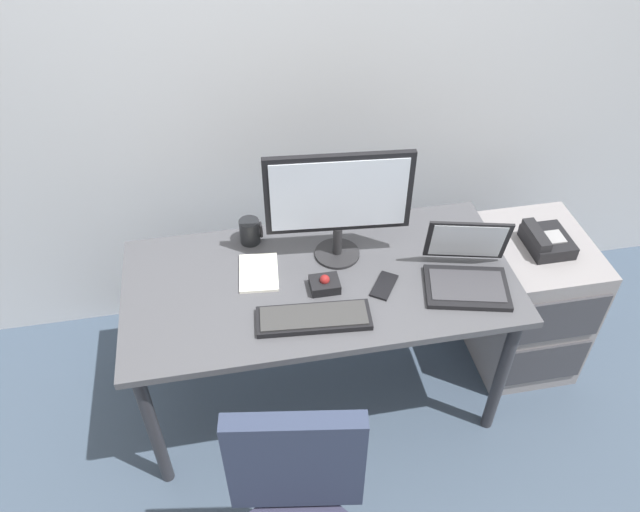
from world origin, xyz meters
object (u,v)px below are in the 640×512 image
object	(u,v)px
desk_phone	(546,241)
keyboard	(314,318)
monitor_main	(339,199)
paper_notepad	(259,273)
laptop	(467,270)
coffee_mug	(250,231)
cell_phone	(384,286)
file_cabinet	(526,300)
trackball_mouse	(325,284)

from	to	relation	value
desk_phone	keyboard	world-z (taller)	desk_phone
monitor_main	paper_notepad	world-z (taller)	monitor_main
laptop	coffee_mug	world-z (taller)	laptop
monitor_main	paper_notepad	distance (m)	0.42
laptop	coffee_mug	size ratio (longest dim) A/B	3.49
desk_phone	cell_phone	size ratio (longest dim) A/B	1.41
file_cabinet	laptop	size ratio (longest dim) A/B	1.84
desk_phone	paper_notepad	xyz separation A→B (m)	(-1.19, 0.01, 0.01)
laptop	cell_phone	size ratio (longest dim) A/B	2.59
file_cabinet	coffee_mug	bearing A→B (deg)	170.88
file_cabinet	trackball_mouse	xyz separation A→B (m)	(-0.96, -0.13, 0.40)
paper_notepad	file_cabinet	bearing A→B (deg)	0.30
monitor_main	keyboard	size ratio (longest dim) A/B	1.31
file_cabinet	paper_notepad	size ratio (longest dim) A/B	3.25
keyboard	laptop	size ratio (longest dim) A/B	1.14
desk_phone	monitor_main	size ratio (longest dim) A/B	0.36
desk_phone	keyboard	bearing A→B (deg)	-165.35
monitor_main	cell_phone	xyz separation A→B (m)	(0.14, -0.21, -0.27)
file_cabinet	keyboard	world-z (taller)	keyboard
keyboard	trackball_mouse	xyz separation A→B (m)	(0.07, 0.15, 0.01)
file_cabinet	coffee_mug	xyz separation A→B (m)	(-1.21, 0.19, 0.43)
file_cabinet	coffee_mug	distance (m)	1.30
trackball_mouse	coffee_mug	world-z (taller)	coffee_mug
keyboard	coffee_mug	bearing A→B (deg)	110.21
keyboard	laptop	bearing A→B (deg)	9.24
trackball_mouse	paper_notepad	distance (m)	0.27
monitor_main	coffee_mug	bearing A→B (deg)	155.76
file_cabinet	laptop	distance (m)	0.64
desk_phone	coffee_mug	distance (m)	1.22
file_cabinet	monitor_main	world-z (taller)	monitor_main
paper_notepad	laptop	bearing A→B (deg)	-13.05
laptop	paper_notepad	world-z (taller)	laptop
monitor_main	coffee_mug	world-z (taller)	monitor_main
monitor_main	trackball_mouse	bearing A→B (deg)	-115.60
desk_phone	file_cabinet	bearing A→B (deg)	63.22
file_cabinet	desk_phone	xyz separation A→B (m)	(-0.01, -0.02, 0.37)
keyboard	coffee_mug	size ratio (longest dim) A/B	3.99
trackball_mouse	cell_phone	world-z (taller)	trackball_mouse
desk_phone	laptop	bearing A→B (deg)	-157.97
coffee_mug	paper_notepad	bearing A→B (deg)	-87.59
cell_phone	trackball_mouse	bearing A→B (deg)	-154.04
keyboard	coffee_mug	distance (m)	0.51
cell_phone	monitor_main	bearing A→B (deg)	157.69
monitor_main	paper_notepad	size ratio (longest dim) A/B	2.65
coffee_mug	laptop	bearing A→B (deg)	-25.89
laptop	cell_phone	bearing A→B (deg)	175.93
monitor_main	cell_phone	size ratio (longest dim) A/B	3.88
keyboard	cell_phone	size ratio (longest dim) A/B	2.96
trackball_mouse	file_cabinet	bearing A→B (deg)	7.77
desk_phone	laptop	xyz separation A→B (m)	(-0.42, -0.17, 0.06)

